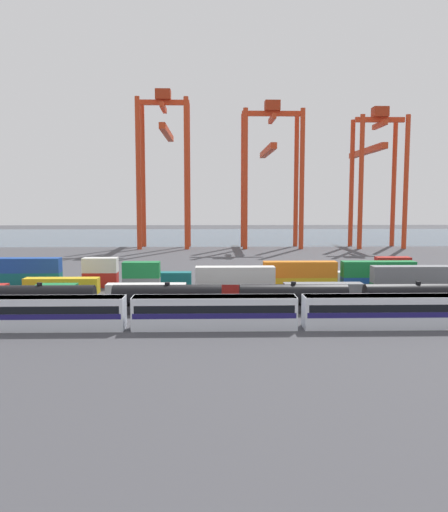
# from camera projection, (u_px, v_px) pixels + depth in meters

# --- Properties ---
(ground_plane) EXTENTS (420.00, 420.00, 0.00)m
(ground_plane) POSITION_uv_depth(u_px,v_px,m) (216.00, 267.00, 120.26)
(ground_plane) COLOR #424247
(harbour_water) EXTENTS (400.00, 110.00, 0.01)m
(harbour_water) POSITION_uv_depth(u_px,v_px,m) (214.00, 236.00, 227.07)
(harbour_water) COLOR #384C60
(harbour_water) RESTS_ON ground_plane
(passenger_train) EXTENTS (60.22, 3.14, 3.90)m
(passenger_train) POSITION_uv_depth(u_px,v_px,m) (214.00, 311.00, 61.66)
(passenger_train) COLOR silver
(passenger_train) RESTS_ON ground_plane
(freight_tank_row) EXTENTS (83.37, 2.76, 4.22)m
(freight_tank_row) POSITION_uv_depth(u_px,v_px,m) (293.00, 298.00, 70.80)
(freight_tank_row) COLOR #232326
(freight_tank_row) RESTS_ON ground_plane
(shipping_container_1) EXTENTS (6.04, 2.44, 2.60)m
(shipping_container_1) POSITION_uv_depth(u_px,v_px,m) (57.00, 293.00, 78.87)
(shipping_container_1) COLOR #197538
(shipping_container_1) RESTS_ON ground_plane
(shipping_container_2) EXTENTS (12.10, 2.44, 2.60)m
(shipping_container_2) POSITION_uv_depth(u_px,v_px,m) (146.00, 292.00, 79.21)
(shipping_container_2) COLOR silver
(shipping_container_2) RESTS_ON ground_plane
(shipping_container_3) EXTENTS (12.10, 2.44, 2.60)m
(shipping_container_3) POSITION_uv_depth(u_px,v_px,m) (235.00, 292.00, 79.54)
(shipping_container_3) COLOR #AD211C
(shipping_container_3) RESTS_ON ground_plane
(shipping_container_4) EXTENTS (12.10, 2.44, 2.60)m
(shipping_container_4) POSITION_uv_depth(u_px,v_px,m) (235.00, 275.00, 79.26)
(shipping_container_4) COLOR silver
(shipping_container_4) RESTS_ON shipping_container_3
(shipping_container_5) EXTENTS (12.10, 2.44, 2.60)m
(shipping_container_5) POSITION_uv_depth(u_px,v_px,m) (323.00, 291.00, 79.87)
(shipping_container_5) COLOR slate
(shipping_container_5) RESTS_ON ground_plane
(shipping_container_6) EXTENTS (12.10, 2.44, 2.60)m
(shipping_container_6) POSITION_uv_depth(u_px,v_px,m) (410.00, 291.00, 80.20)
(shipping_container_6) COLOR #197538
(shipping_container_6) RESTS_ON ground_plane
(shipping_container_7) EXTENTS (12.10, 2.44, 2.60)m
(shipping_container_7) POSITION_uv_depth(u_px,v_px,m) (411.00, 274.00, 79.93)
(shipping_container_7) COLOR slate
(shipping_container_7) RESTS_ON shipping_container_6
(shipping_container_8) EXTENTS (12.10, 2.44, 2.60)m
(shipping_container_8) POSITION_uv_depth(u_px,v_px,m) (62.00, 286.00, 85.27)
(shipping_container_8) COLOR gold
(shipping_container_8) RESTS_ON ground_plane
(shipping_container_9) EXTENTS (6.04, 2.44, 2.60)m
(shipping_container_9) POSITION_uv_depth(u_px,v_px,m) (142.00, 285.00, 85.59)
(shipping_container_9) COLOR slate
(shipping_container_9) RESTS_ON ground_plane
(shipping_container_10) EXTENTS (6.04, 2.44, 2.60)m
(shipping_container_10) POSITION_uv_depth(u_px,v_px,m) (141.00, 270.00, 85.31)
(shipping_container_10) COLOR #197538
(shipping_container_10) RESTS_ON shipping_container_9
(shipping_container_11) EXTENTS (6.04, 2.44, 2.60)m
(shipping_container_11) POSITION_uv_depth(u_px,v_px,m) (221.00, 285.00, 85.91)
(shipping_container_11) COLOR #AD211C
(shipping_container_11) RESTS_ON ground_plane
(shipping_container_12) EXTENTS (12.10, 2.44, 2.60)m
(shipping_container_12) POSITION_uv_depth(u_px,v_px,m) (300.00, 285.00, 86.23)
(shipping_container_12) COLOR gold
(shipping_container_12) RESTS_ON ground_plane
(shipping_container_13) EXTENTS (12.10, 2.44, 2.60)m
(shipping_container_13) POSITION_uv_depth(u_px,v_px,m) (300.00, 269.00, 85.95)
(shipping_container_13) COLOR orange
(shipping_container_13) RESTS_ON shipping_container_12
(shipping_container_14) EXTENTS (12.10, 2.44, 2.60)m
(shipping_container_14) POSITION_uv_depth(u_px,v_px,m) (378.00, 284.00, 86.55)
(shipping_container_14) COLOR #1C4299
(shipping_container_14) RESTS_ON ground_plane
(shipping_container_15) EXTENTS (12.10, 2.44, 2.60)m
(shipping_container_15) POSITION_uv_depth(u_px,v_px,m) (378.00, 269.00, 86.27)
(shipping_container_15) COLOR #197538
(shipping_container_15) RESTS_ON shipping_container_14
(shipping_container_17) EXTENTS (12.10, 2.44, 2.60)m
(shipping_container_17) POSITION_uv_depth(u_px,v_px,m) (26.00, 280.00, 91.49)
(shipping_container_17) COLOR #146066
(shipping_container_17) RESTS_ON ground_plane
(shipping_container_18) EXTENTS (12.10, 2.44, 2.60)m
(shipping_container_18) POSITION_uv_depth(u_px,v_px,m) (26.00, 265.00, 91.22)
(shipping_container_18) COLOR #1C4299
(shipping_container_18) RESTS_ON shipping_container_17
(shipping_container_19) EXTENTS (6.04, 2.44, 2.60)m
(shipping_container_19) POSITION_uv_depth(u_px,v_px,m) (101.00, 280.00, 91.81)
(shipping_container_19) COLOR #AD211C
(shipping_container_19) RESTS_ON ground_plane
(shipping_container_20) EXTENTS (6.04, 2.44, 2.60)m
(shipping_container_20) POSITION_uv_depth(u_px,v_px,m) (100.00, 265.00, 91.54)
(shipping_container_20) COLOR silver
(shipping_container_20) RESTS_ON shipping_container_19
(shipping_container_21) EXTENTS (6.04, 2.44, 2.60)m
(shipping_container_21) POSITION_uv_depth(u_px,v_px,m) (174.00, 279.00, 92.13)
(shipping_container_21) COLOR #146066
(shipping_container_21) RESTS_ON ground_plane
(shipping_container_22) EXTENTS (6.04, 2.44, 2.60)m
(shipping_container_22) POSITION_uv_depth(u_px,v_px,m) (247.00, 279.00, 92.45)
(shipping_container_22) COLOR orange
(shipping_container_22) RESTS_ON ground_plane
(shipping_container_23) EXTENTS (12.10, 2.44, 2.60)m
(shipping_container_23) POSITION_uv_depth(u_px,v_px,m) (320.00, 279.00, 92.77)
(shipping_container_23) COLOR silver
(shipping_container_23) RESTS_ON ground_plane
(shipping_container_24) EXTENTS (6.04, 2.44, 2.60)m
(shipping_container_24) POSITION_uv_depth(u_px,v_px,m) (392.00, 279.00, 93.09)
(shipping_container_24) COLOR orange
(shipping_container_24) RESTS_ON ground_plane
(shipping_container_25) EXTENTS (6.04, 2.44, 2.60)m
(shipping_container_25) POSITION_uv_depth(u_px,v_px,m) (393.00, 264.00, 92.81)
(shipping_container_25) COLOR #AD211C
(shipping_container_25) RESTS_ON shipping_container_24
(gantry_crane_west) EXTENTS (16.57, 37.13, 50.30)m
(gantry_crane_west) POSITION_uv_depth(u_px,v_px,m) (165.00, 153.00, 168.81)
(gantry_crane_west) COLOR red
(gantry_crane_west) RESTS_ON ground_plane
(gantry_crane_central) EXTENTS (19.40, 37.22, 47.00)m
(gantry_crane_central) POSITION_uv_depth(u_px,v_px,m) (271.00, 161.00, 170.05)
(gantry_crane_central) COLOR red
(gantry_crane_central) RESTS_ON ground_plane
(gantry_crane_east) EXTENTS (15.90, 39.48, 45.20)m
(gantry_crane_east) POSITION_uv_depth(u_px,v_px,m) (375.00, 163.00, 171.46)
(gantry_crane_east) COLOR red
(gantry_crane_east) RESTS_ON ground_plane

